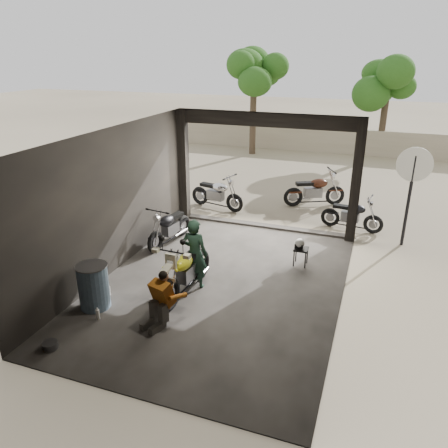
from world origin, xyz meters
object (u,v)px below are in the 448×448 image
Objects in this scene: outside_bike_b at (315,188)px; oil_drum at (94,287)px; outside_bike_a at (217,191)px; rider at (195,254)px; outside_bike_c at (352,213)px; mechanic at (158,301)px; helmet at (300,243)px; stool at (301,251)px; sign_post at (412,180)px; main_bike at (186,267)px; left_bike at (169,224)px.

outside_bike_b is 8.09m from oil_drum.
rider is (1.32, -4.77, 0.20)m from outside_bike_a.
outside_bike_a reaches higher than outside_bike_c.
oil_drum is (-3.04, -7.50, -0.14)m from outside_bike_b.
outside_bike_a is 1.66× the size of mechanic.
mechanic is (1.27, -6.30, -0.06)m from outside_bike_a.
helmet is (0.34, -4.34, -0.04)m from outside_bike_b.
mechanic is 3.79m from helmet.
outside_bike_a is at bearing 136.66° from stool.
sign_post reaches higher than outside_bike_a.
stool is at bearing -119.73° from outside_bike_a.
outside_bike_a is 3.14m from outside_bike_b.
main_bike reaches higher than stool.
sign_post reaches higher than left_bike.
stool is 1.83× the size of helmet.
sign_post reaches higher than stool.
outside_bike_a is at bearing 88.31° from oil_drum.
left_bike is at bearing 163.81° from helmet.
helmet is 3.29m from sign_post.
rider is 2.09m from oil_drum.
rider is (0.05, 0.33, 0.16)m from main_bike.
mechanic is 4.14× the size of helmet.
oil_drum is (-3.42, -3.13, 0.08)m from stool.
main_bike reaches higher than outside_bike_c.
mechanic is at bearing -154.98° from outside_bike_a.
rider is at bearing -151.90° from helmet.
oil_drum is at bearing -167.33° from mechanic.
helmet is (-0.05, 0.03, 0.18)m from stool.
oil_drum reaches higher than helmet.
left_bike is at bearing -149.69° from sign_post.
helmet is at bearing -135.40° from rider.
stool is (1.92, 1.72, -0.39)m from rider.
outside_bike_c is at bearing 55.04° from helmet.
rider is (-1.53, -6.08, 0.17)m from outside_bike_b.
sign_post is (2.64, -2.31, 1.14)m from outside_bike_b.
outside_bike_c is (4.15, -0.40, -0.06)m from outside_bike_a.
outside_bike_a is 3.76× the size of stool.
rider is at bearing 43.27° from oil_drum.
main_bike reaches higher than outside_bike_a.
outside_bike_a is (0.18, 2.96, 0.04)m from left_bike.
sign_post is (5.49, -1.00, 1.17)m from outside_bike_a.
oil_drum is (-4.34, -5.79, -0.05)m from outside_bike_c.
helmet is at bearing 151.78° from stool.
main_bike is 1.82m from oil_drum.
sign_post reaches higher than outside_bike_b.
left_bike is 2.37m from rider.
outside_bike_c is 1.91m from sign_post.
sign_post reaches higher than outside_bike_c.
stool is at bearing -43.12° from helmet.
oil_drum is (-3.37, -3.16, -0.10)m from helmet.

